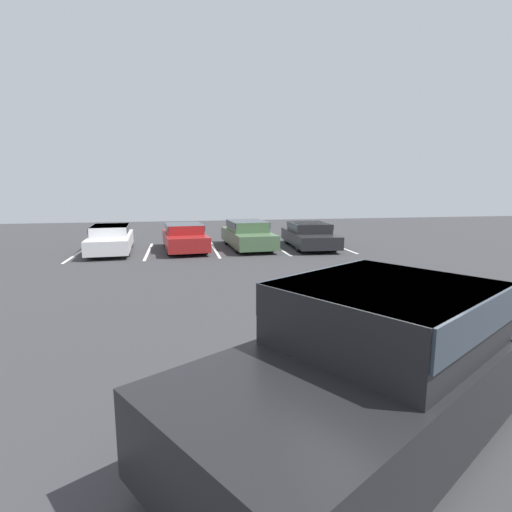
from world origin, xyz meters
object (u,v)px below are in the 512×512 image
pickup_truck (397,354)px  parked_sedan_a (111,238)px  parked_sedan_c (247,233)px  parked_sedan_d (309,234)px  parked_sedan_b (184,236)px

pickup_truck → parked_sedan_a: pickup_truck is taller
pickup_truck → parked_sedan_c: (0.69, 14.50, -0.23)m
parked_sedan_a → parked_sedan_d: size_ratio=1.00×
pickup_truck → parked_sedan_d: (3.61, 14.07, -0.27)m
parked_sedan_b → parked_sedan_c: parked_sedan_c is taller
parked_sedan_c → parked_sedan_d: bearing=78.4°
parked_sedan_c → parked_sedan_d: size_ratio=1.03×
pickup_truck → parked_sedan_d: size_ratio=1.32×
parked_sedan_c → parked_sedan_d: parked_sedan_c is taller
parked_sedan_a → parked_sedan_b: size_ratio=1.07×
parked_sedan_b → parked_sedan_d: size_ratio=0.93×
parked_sedan_c → parked_sedan_b: bearing=-88.3°
parked_sedan_d → parked_sedan_b: bearing=-88.1°
parked_sedan_a → parked_sedan_c: size_ratio=0.97×
pickup_truck → parked_sedan_b: pickup_truck is taller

